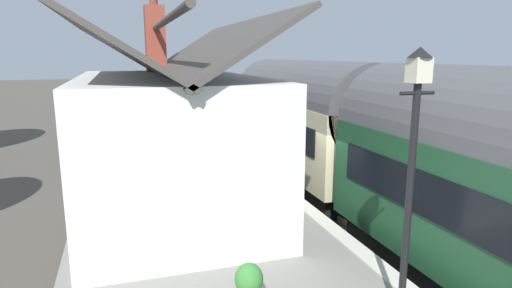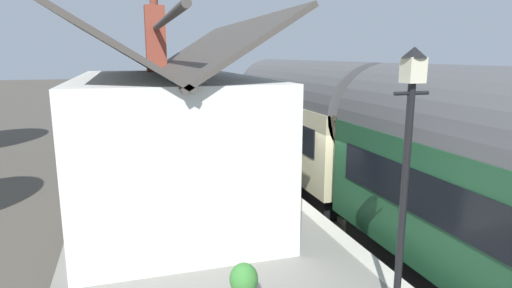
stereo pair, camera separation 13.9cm
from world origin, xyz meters
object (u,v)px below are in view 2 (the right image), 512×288
bench_near_building (179,133)px  station_sign_board (226,121)px  bench_platform_end (173,125)px  planter_bench_left (244,284)px  train (375,145)px  station_building (168,136)px  planter_edge_near (197,136)px  lamp_post_platform (408,137)px

bench_near_building → station_sign_board: bearing=-140.7°
bench_platform_end → planter_bench_left: bearing=177.8°
train → planter_bench_left: size_ratio=25.86×
station_sign_board → station_building: bearing=152.6°
planter_edge_near → bench_near_building: bearing=61.2°
bench_platform_end → lamp_post_platform: bearing=-174.8°
lamp_post_platform → train: bearing=-28.6°
planter_bench_left → lamp_post_platform: size_ratio=0.18×
train → bench_platform_end: 11.39m
station_building → station_sign_board: size_ratio=5.15×
planter_edge_near → lamp_post_platform: 13.01m
planter_bench_left → station_sign_board: size_ratio=0.44×
station_building → planter_edge_near: 7.15m
train → station_sign_board: (6.32, 2.51, -0.20)m
station_building → train: bearing=-101.9°
train → station_sign_board: 6.80m
planter_bench_left → planter_edge_near: size_ratio=0.95×
bench_near_building → station_sign_board: (-1.96, -1.60, 0.71)m
lamp_post_platform → station_building: bearing=22.9°
train → station_sign_board: size_ratio=11.32×
bench_near_building → train: bearing=-153.6°
train → lamp_post_platform: 5.73m
station_building → station_sign_board: 5.90m
bench_near_building → station_sign_board: 2.63m
station_building → planter_bench_left: 5.28m
bench_near_building → planter_edge_near: 0.83m
station_building → planter_bench_left: bearing=-173.7°
train → planter_edge_near: 8.63m
station_building → planter_bench_left: size_ratio=11.76×
bench_near_building → bench_platform_end: 2.32m
train → planter_bench_left: 6.20m
train → station_building: station_building is taller
planter_edge_near → station_sign_board: station_sign_board is taller
station_building → bench_near_building: size_ratio=5.74×
bench_near_building → bench_platform_end: same height
bench_near_building → bench_platform_end: bearing=-0.5°
bench_platform_end → planter_edge_near: size_ratio=1.95×
planter_bench_left → station_sign_board: 10.55m
train → station_sign_board: bearing=21.7°
train → bench_near_building: bearing=26.4°
planter_edge_near → train: bearing=-156.8°
station_building → bench_platform_end: 9.65m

